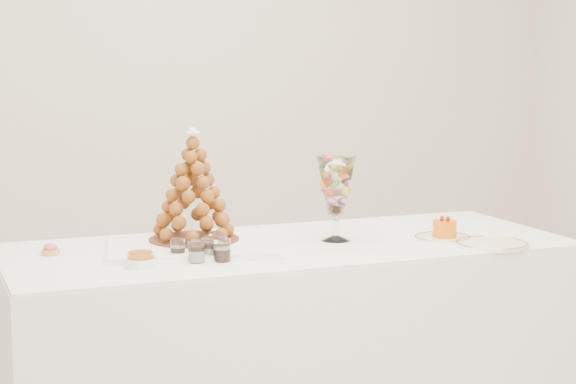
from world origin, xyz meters
name	(u,v)px	position (x,y,z in m)	size (l,w,h in m)	color
buffet_table	(290,347)	(0.04, 0.11, 0.39)	(2.08, 0.92, 0.78)	white
lace_tray	(191,247)	(-0.33, 0.13, 0.79)	(0.58, 0.43, 0.02)	white
macaron_vase	(336,186)	(0.22, 0.12, 0.98)	(0.14, 0.14, 0.31)	white
cake_plate	(442,238)	(0.60, 0.01, 0.78)	(0.21, 0.21, 0.01)	white
spare_plate	(492,244)	(0.71, -0.16, 0.78)	(0.26, 0.26, 0.01)	white
pink_tart	(50,250)	(-0.80, 0.19, 0.79)	(0.06, 0.06, 0.04)	tan
verrine_a	(178,248)	(-0.40, 0.00, 0.81)	(0.05, 0.05, 0.07)	white
verrine_b	(209,248)	(-0.30, -0.05, 0.81)	(0.06, 0.06, 0.07)	white
verrine_c	(217,244)	(-0.27, 0.00, 0.81)	(0.06, 0.06, 0.08)	white
verrine_d	(196,251)	(-0.36, -0.09, 0.81)	(0.05, 0.05, 0.07)	white
verrine_e	(222,250)	(-0.27, -0.10, 0.81)	(0.06, 0.06, 0.08)	white
ramekin_back	(140,257)	(-0.53, -0.01, 0.79)	(0.09, 0.09, 0.03)	white
ramekin_front	(141,262)	(-0.54, -0.10, 0.79)	(0.10, 0.10, 0.03)	white
croquembouche	(193,186)	(-0.30, 0.20, 0.99)	(0.32, 0.32, 0.40)	#612D19
mousse_cake	(445,228)	(0.61, 0.00, 0.82)	(0.09, 0.09, 0.08)	orange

